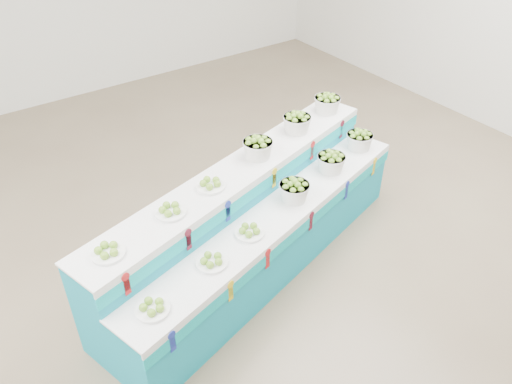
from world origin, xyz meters
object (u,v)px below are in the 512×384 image
display_stand (256,222)px  basket_lower_left (294,190)px  basket_upper_right (327,103)px  plate_upper_mid (170,209)px

display_stand → basket_lower_left: display_stand is taller
basket_lower_left → basket_upper_right: bearing=35.6°
display_stand → plate_upper_mid: bearing=165.2°
plate_upper_mid → basket_lower_left: bearing=-5.8°
basket_lower_left → plate_upper_mid: (-1.22, 0.12, 0.24)m
plate_upper_mid → basket_upper_right: 2.35m
display_stand → basket_upper_right: size_ratio=12.40×
basket_upper_right → basket_lower_left: bearing=-144.4°
display_stand → basket_lower_left: (0.35, -0.13, 0.31)m
basket_lower_left → plate_upper_mid: size_ratio=1.10×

